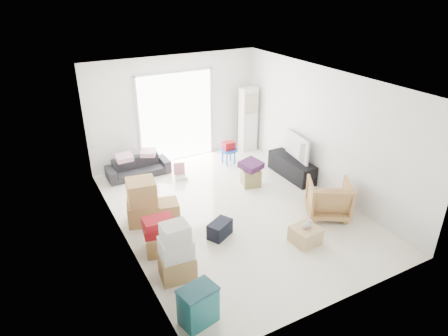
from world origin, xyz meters
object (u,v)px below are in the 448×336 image
television (292,156)px  armchair (329,197)px  ottoman (251,177)px  kids_table (229,148)px  wood_crate (305,235)px  tv_console (292,167)px  sofa (138,164)px  storage_bins (198,306)px  ac_tower (248,119)px

television → armchair: 1.80m
ottoman → kids_table: (0.12, 1.28, 0.22)m
wood_crate → tv_console: bearing=58.4°
tv_console → wood_crate: 2.69m
sofa → kids_table: size_ratio=2.52×
sofa → wood_crate: 4.49m
sofa → armchair: bearing=-52.2°
sofa → armchair: armchair is taller
sofa → kids_table: 2.31m
tv_console → armchair: 1.80m
television → kids_table: 1.68m
sofa → television: bearing=-29.9°
storage_bins → wood_crate: storage_bins is taller
armchair → wood_crate: bearing=59.8°
tv_console → television: television is taller
tv_console → kids_table: kids_table is taller
television → kids_table: bearing=44.2°
ottoman → kids_table: size_ratio=0.67×
ottoman → tv_console: bearing=-4.7°
sofa → ottoman: 2.75m
sofa → kids_table: bearing=-11.7°
television → ottoman: (-1.10, 0.09, -0.33)m
armchair → kids_table: 3.16m
wood_crate → television: bearing=58.4°
ac_tower → storage_bins: size_ratio=2.96×
wood_crate → ac_tower: bearing=72.3°
ottoman → wood_crate: (-0.31, -2.37, -0.05)m
storage_bins → tv_console: bearing=38.1°
ac_tower → armchair: ac_tower is taller
television → ottoman: television is taller
storage_bins → sofa: bearing=82.3°
armchair → television: bearing=-72.0°
ottoman → kids_table: kids_table is taller
ac_tower → sofa: ac_tower is taller
armchair → tv_console: bearing=-72.0°
armchair → wood_crate: armchair is taller
sofa → wood_crate: (1.83, -4.09, -0.14)m
wood_crate → ottoman: bearing=82.6°
ac_tower → ottoman: size_ratio=4.37×
sofa → storage_bins: size_ratio=2.55×
sofa → armchair: size_ratio=1.83×
ac_tower → kids_table: 1.19m
television → storage_bins: 4.96m
storage_bins → wood_crate: 2.61m
sofa → wood_crate: sofa is taller
sofa → armchair: 4.54m
armchair → wood_crate: (-0.99, -0.54, -0.26)m
sofa → ottoman: sofa is taller
armchair → wood_crate: 1.16m
ottoman → kids_table: bearing=84.5°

